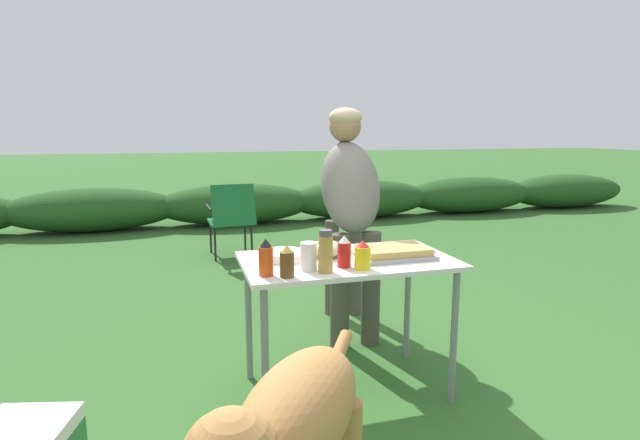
% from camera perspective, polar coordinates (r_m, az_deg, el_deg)
% --- Properties ---
extents(ground_plane, '(60.00, 60.00, 0.00)m').
position_cam_1_polar(ground_plane, '(2.90, 2.99, -18.69)').
color(ground_plane, '#336028').
extents(shrub_hedge, '(14.40, 0.90, 0.60)m').
position_cam_1_polar(shrub_hedge, '(7.63, -9.57, 1.82)').
color(shrub_hedge, '#234C1E').
rests_on(shrub_hedge, ground).
extents(folding_table, '(1.10, 0.64, 0.74)m').
position_cam_1_polar(folding_table, '(2.65, 3.12, -6.03)').
color(folding_table, silver).
rests_on(folding_table, ground).
extents(food_tray, '(0.40, 0.27, 0.06)m').
position_cam_1_polar(food_tray, '(2.67, 8.39, -3.67)').
color(food_tray, '#9E9EA3').
rests_on(food_tray, folding_table).
extents(plate_stack, '(0.23, 0.23, 0.04)m').
position_cam_1_polar(plate_stack, '(2.61, -4.14, -4.04)').
color(plate_stack, white).
rests_on(plate_stack, folding_table).
extents(mixing_bowl, '(0.19, 0.19, 0.09)m').
position_cam_1_polar(mixing_bowl, '(2.66, 0.82, -3.28)').
color(mixing_bowl, '#ADBC99').
rests_on(mixing_bowl, folding_table).
extents(paper_cup_stack, '(0.08, 0.08, 0.14)m').
position_cam_1_polar(paper_cup_stack, '(2.40, -1.31, -4.16)').
color(paper_cup_stack, white).
rests_on(paper_cup_stack, folding_table).
extents(beer_bottle, '(0.07, 0.07, 0.15)m').
position_cam_1_polar(beer_bottle, '(2.29, -3.80, -4.80)').
color(beer_bottle, brown).
rests_on(beer_bottle, folding_table).
extents(mustard_bottle, '(0.08, 0.08, 0.14)m').
position_cam_1_polar(mustard_bottle, '(2.42, 4.88, -4.07)').
color(mustard_bottle, yellow).
rests_on(mustard_bottle, folding_table).
extents(ketchup_bottle, '(0.07, 0.07, 0.16)m').
position_cam_1_polar(ketchup_bottle, '(2.45, 2.78, -3.68)').
color(ketchup_bottle, red).
rests_on(ketchup_bottle, folding_table).
extents(spice_jar, '(0.07, 0.07, 0.21)m').
position_cam_1_polar(spice_jar, '(2.35, 0.63, -3.65)').
color(spice_jar, '#B2893D').
rests_on(spice_jar, folding_table).
extents(hot_sauce_bottle, '(0.07, 0.07, 0.18)m').
position_cam_1_polar(hot_sauce_bottle, '(2.32, -6.20, -4.35)').
color(hot_sauce_bottle, '#CC4214').
rests_on(hot_sauce_bottle, folding_table).
extents(standing_person_in_dark_puffer, '(0.39, 0.49, 1.55)m').
position_cam_1_polar(standing_person_in_dark_puffer, '(3.24, 3.54, 2.23)').
color(standing_person_in_dark_puffer, '#4C473D').
rests_on(standing_person_in_dark_puffer, ground).
extents(standing_person_in_olive_jacket, '(0.38, 0.32, 1.54)m').
position_cam_1_polar(standing_person_in_olive_jacket, '(3.72, 2.78, 3.47)').
color(standing_person_in_olive_jacket, '#4C473D').
rests_on(standing_person_in_olive_jacket, ground).
extents(dog, '(0.69, 0.89, 0.81)m').
position_cam_1_polar(dog, '(1.54, -3.35, -23.25)').
color(dog, '#B27A42').
rests_on(dog, ground).
extents(camp_chair_green_behind_table, '(0.50, 0.61, 0.83)m').
position_cam_1_polar(camp_chair_green_behind_table, '(5.57, -10.08, 0.43)').
color(camp_chair_green_behind_table, '#19602D').
rests_on(camp_chair_green_behind_table, ground).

